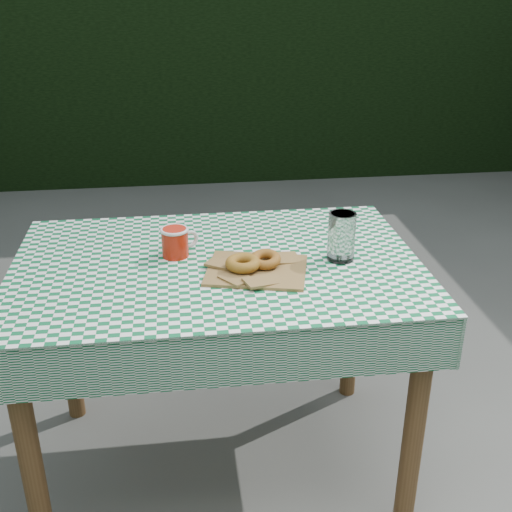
{
  "coord_description": "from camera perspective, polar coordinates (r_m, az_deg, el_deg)",
  "views": [
    {
      "loc": [
        -0.22,
        -1.85,
        1.55
      ],
      "look_at": [
        -0.0,
        -0.2,
        0.79
      ],
      "focal_mm": 44.79,
      "sensor_mm": 36.0,
      "label": 1
    }
  ],
  "objects": [
    {
      "name": "drinking_glass",
      "position": [
        1.87,
        7.64,
        1.73
      ],
      "size": [
        0.08,
        0.08,
        0.14
      ],
      "primitive_type": "cylinder",
      "rotation": [
        0.0,
        0.0,
        -0.06
      ],
      "color": "silver",
      "rests_on": "tablecloth"
    },
    {
      "name": "ground",
      "position": [
        2.42,
        -0.55,
        -15.02
      ],
      "size": [
        60.0,
        60.0,
        0.0
      ],
      "primitive_type": "plane",
      "color": "#504F4B",
      "rests_on": "ground"
    },
    {
      "name": "tablecloth",
      "position": [
        1.87,
        -3.53,
        -0.61
      ],
      "size": [
        1.19,
        0.8,
        0.01
      ],
      "primitive_type": "cube",
      "rotation": [
        0.0,
        0.0,
        0.0
      ],
      "color": "#0E5B32",
      "rests_on": "table"
    },
    {
      "name": "table",
      "position": [
        2.06,
        -3.25,
        -10.16
      ],
      "size": [
        1.17,
        0.78,
        0.75
      ],
      "primitive_type": "cube",
      "rotation": [
        0.0,
        0.0,
        0.0
      ],
      "color": "brown",
      "rests_on": "ground"
    },
    {
      "name": "bagel_front",
      "position": [
        1.78,
        -1.19,
        -0.65
      ],
      "size": [
        0.11,
        0.11,
        0.03
      ],
      "primitive_type": "torus",
      "rotation": [
        0.0,
        0.0,
        -0.12
      ],
      "color": "#8B5D1C",
      "rests_on": "paper_bag"
    },
    {
      "name": "bagel_back",
      "position": [
        1.81,
        0.83,
        -0.3
      ],
      "size": [
        0.12,
        0.12,
        0.03
      ],
      "primitive_type": "torus",
      "rotation": [
        0.0,
        0.0,
        -0.39
      ],
      "color": "brown",
      "rests_on": "paper_bag"
    },
    {
      "name": "hedge_north",
      "position": [
        5.1,
        -5.09,
        17.36
      ],
      "size": [
        7.0,
        0.7,
        1.8
      ],
      "primitive_type": "cube",
      "color": "black",
      "rests_on": "ground"
    },
    {
      "name": "coffee_mug",
      "position": [
        1.9,
        -7.25,
        1.21
      ],
      "size": [
        0.21,
        0.21,
        0.09
      ],
      "primitive_type": null,
      "rotation": [
        0.0,
        0.0,
        0.42
      ],
      "color": "#AD1C0B",
      "rests_on": "tablecloth"
    },
    {
      "name": "paper_bag",
      "position": [
        1.8,
        0.05,
        -1.2
      ],
      "size": [
        0.32,
        0.28,
        0.01
      ],
      "primitive_type": "cube",
      "rotation": [
        0.0,
        0.0,
        -0.24
      ],
      "color": "olive",
      "rests_on": "tablecloth"
    }
  ]
}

